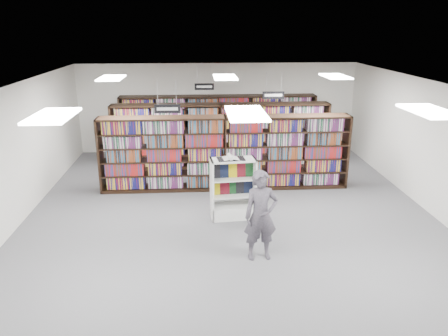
{
  "coord_description": "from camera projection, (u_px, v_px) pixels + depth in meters",
  "views": [
    {
      "loc": [
        -0.79,
        -9.79,
        4.5
      ],
      "look_at": [
        -0.13,
        0.5,
        1.1
      ],
      "focal_mm": 35.0,
      "sensor_mm": 36.0,
      "label": 1
    }
  ],
  "objects": [
    {
      "name": "endcap_display",
      "position": [
        233.0,
        198.0,
        10.6
      ],
      "size": [
        1.11,
        0.63,
        1.49
      ],
      "rotation": [
        0.0,
        0.0,
        0.09
      ],
      "color": "white",
      "rests_on": "floor"
    },
    {
      "name": "bookshelf_row_mid",
      "position": [
        221.0,
        136.0,
        14.2
      ],
      "size": [
        7.0,
        0.6,
        2.1
      ],
      "color": "black",
      "rests_on": "floor"
    },
    {
      "name": "aisle_sign_right",
      "position": [
        273.0,
        95.0,
        12.88
      ],
      "size": [
        0.65,
        0.02,
        0.8
      ],
      "color": "#B2B2B7",
      "rests_on": "ceiling"
    },
    {
      "name": "bookshelf_row_near",
      "position": [
        225.0,
        153.0,
        12.3
      ],
      "size": [
        7.0,
        0.6,
        2.1
      ],
      "color": "black",
      "rests_on": "floor"
    },
    {
      "name": "floor",
      "position": [
        230.0,
        217.0,
        10.74
      ],
      "size": [
        12.0,
        12.0,
        0.0
      ],
      "primitive_type": "plane",
      "color": "#535257",
      "rests_on": "ground"
    },
    {
      "name": "troffer_front_center",
      "position": [
        246.0,
        113.0,
        6.9
      ],
      "size": [
        0.6,
        1.2,
        0.04
      ],
      "primitive_type": "cube",
      "color": "white",
      "rests_on": "ceiling"
    },
    {
      "name": "wall_left",
      "position": [
        12.0,
        158.0,
        9.93
      ],
      "size": [
        0.1,
        12.0,
        3.2
      ],
      "primitive_type": "cube",
      "color": "white",
      "rests_on": "ground"
    },
    {
      "name": "troffer_front_right",
      "position": [
        430.0,
        111.0,
        7.09
      ],
      "size": [
        0.6,
        1.2,
        0.04
      ],
      "primitive_type": "cube",
      "color": "white",
      "rests_on": "ceiling"
    },
    {
      "name": "aisle_sign_left",
      "position": [
        167.0,
        108.0,
        10.8
      ],
      "size": [
        0.65,
        0.02,
        0.8
      ],
      "color": "#B2B2B7",
      "rests_on": "ceiling"
    },
    {
      "name": "wall_right",
      "position": [
        437.0,
        151.0,
        10.54
      ],
      "size": [
        0.1,
        12.0,
        3.2
      ],
      "primitive_type": "cube",
      "color": "white",
      "rests_on": "ground"
    },
    {
      "name": "shopper",
      "position": [
        261.0,
        216.0,
        8.57
      ],
      "size": [
        0.72,
        0.51,
        1.85
      ],
      "primitive_type": "imported",
      "rotation": [
        0.0,
        0.0,
        0.1
      ],
      "color": "#564F5B",
      "rests_on": "floor"
    },
    {
      "name": "troffer_front_left",
      "position": [
        53.0,
        116.0,
        6.72
      ],
      "size": [
        0.6,
        1.2,
        0.04
      ],
      "primitive_type": "cube",
      "color": "white",
      "rests_on": "ceiling"
    },
    {
      "name": "open_book",
      "position": [
        231.0,
        158.0,
        10.23
      ],
      "size": [
        0.67,
        0.43,
        0.13
      ],
      "rotation": [
        0.0,
        0.0,
        0.1
      ],
      "color": "black",
      "rests_on": "endcap_display"
    },
    {
      "name": "bookshelf_row_far",
      "position": [
        218.0,
        124.0,
        15.81
      ],
      "size": [
        7.0,
        0.6,
        2.1
      ],
      "color": "black",
      "rests_on": "floor"
    },
    {
      "name": "troffer_back_right",
      "position": [
        335.0,
        76.0,
        11.82
      ],
      "size": [
        0.6,
        1.2,
        0.04
      ],
      "primitive_type": "cube",
      "color": "white",
      "rests_on": "ceiling"
    },
    {
      "name": "troffer_back_left",
      "position": [
        111.0,
        78.0,
        11.46
      ],
      "size": [
        0.6,
        1.2,
        0.04
      ],
      "primitive_type": "cube",
      "color": "white",
      "rests_on": "ceiling"
    },
    {
      "name": "troffer_back_center",
      "position": [
        225.0,
        77.0,
        11.64
      ],
      "size": [
        0.6,
        1.2,
        0.04
      ],
      "primitive_type": "cube",
      "color": "white",
      "rests_on": "ceiling"
    },
    {
      "name": "aisle_sign_center",
      "position": [
        204.0,
        86.0,
        14.65
      ],
      "size": [
        0.65,
        0.02,
        0.8
      ],
      "color": "#B2B2B7",
      "rests_on": "ceiling"
    },
    {
      "name": "ceiling",
      "position": [
        231.0,
        86.0,
        9.73
      ],
      "size": [
        10.0,
        12.0,
        0.1
      ],
      "primitive_type": "cube",
      "color": "silver",
      "rests_on": "wall_back"
    },
    {
      "name": "wall_back",
      "position": [
        218.0,
        108.0,
        15.92
      ],
      "size": [
        10.0,
        0.1,
        3.2
      ],
      "primitive_type": "cube",
      "color": "white",
      "rests_on": "ground"
    },
    {
      "name": "wall_front",
      "position": [
        276.0,
        317.0,
        4.55
      ],
      "size": [
        10.0,
        0.1,
        3.2
      ],
      "primitive_type": "cube",
      "color": "white",
      "rests_on": "ground"
    }
  ]
}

